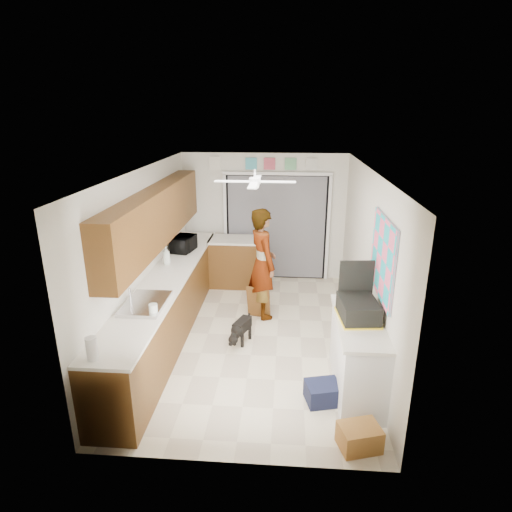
{
  "coord_description": "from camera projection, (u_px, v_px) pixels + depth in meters",
  "views": [
    {
      "loc": [
        0.47,
        -5.77,
        3.27
      ],
      "look_at": [
        0.0,
        0.4,
        1.15
      ],
      "focal_mm": 30.0,
      "sensor_mm": 36.0,
      "label": 1
    }
  ],
  "objects": [
    {
      "name": "wall_right",
      "position": [
        367.0,
        261.0,
        6.02
      ],
      "size": [
        0.0,
        5.0,
        5.0
      ],
      "primitive_type": "plane",
      "rotation": [
        1.57,
        0.0,
        -1.57
      ],
      "color": "silver",
      "rests_on": "ground"
    },
    {
      "name": "wall_left",
      "position": [
        145.0,
        256.0,
        6.25
      ],
      "size": [
        0.0,
        5.0,
        5.0
      ],
      "primitive_type": "plane",
      "rotation": [
        1.57,
        0.0,
        1.57
      ],
      "color": "silver",
      "rests_on": "ground"
    },
    {
      "name": "abstract_painting",
      "position": [
        383.0,
        258.0,
        4.95
      ],
      "size": [
        0.03,
        1.15,
        0.95
      ],
      "primitive_type": "cube",
      "color": "#FF5D85",
      "rests_on": "wall_right"
    },
    {
      "name": "cabinet_door_panel",
      "position": [
        258.0,
        302.0,
        6.99
      ],
      "size": [
        0.4,
        0.22,
        0.57
      ],
      "primitive_type": "cube",
      "rotation": [
        0.21,
        0.0,
        -0.21
      ],
      "color": "brown",
      "rests_on": "floor"
    },
    {
      "name": "header_frame_1",
      "position": [
        251.0,
        164.0,
        8.14
      ],
      "size": [
        0.22,
        0.02,
        0.22
      ],
      "primitive_type": "cube",
      "color": "#47ADBF",
      "rests_on": "wall_back"
    },
    {
      "name": "man",
      "position": [
        263.0,
        264.0,
        6.91
      ],
      "size": [
        0.68,
        0.79,
        1.83
      ],
      "primitive_type": "imported",
      "rotation": [
        0.0,
        0.0,
        2.01
      ],
      "color": "white",
      "rests_on": "floor"
    },
    {
      "name": "ceiling",
      "position": [
        254.0,
        170.0,
        5.73
      ],
      "size": [
        5.0,
        5.0,
        0.0
      ],
      "primitive_type": "plane",
      "rotation": [
        3.14,
        0.0,
        0.0
      ],
      "color": "white",
      "rests_on": "ground"
    },
    {
      "name": "jar_a",
      "position": [
        153.0,
        310.0,
        5.1
      ],
      "size": [
        0.13,
        0.13,
        0.14
      ],
      "primitive_type": "cylinder",
      "rotation": [
        0.0,
        0.0,
        -0.35
      ],
      "color": "silver",
      "rests_on": "left_countertop"
    },
    {
      "name": "peninsula_base",
      "position": [
        237.0,
        263.0,
        8.32
      ],
      "size": [
        1.0,
        0.6,
        0.9
      ],
      "primitive_type": "cube",
      "color": "brown",
      "rests_on": "floor"
    },
    {
      "name": "suitcase_rim",
      "position": [
        357.0,
        318.0,
        5.04
      ],
      "size": [
        0.49,
        0.62,
        0.02
      ],
      "primitive_type": "cube",
      "rotation": [
        0.0,
        0.0,
        0.1
      ],
      "color": "yellow",
      "rests_on": "suitcase"
    },
    {
      "name": "left_countertop",
      "position": [
        167.0,
        277.0,
        6.33
      ],
      "size": [
        0.62,
        4.8,
        0.04
      ],
      "primitive_type": "cube",
      "color": "white",
      "rests_on": "left_base_cabinets"
    },
    {
      "name": "faucet",
      "position": [
        130.0,
        297.0,
        5.36
      ],
      "size": [
        0.03,
        0.03,
        0.22
      ],
      "primitive_type": "cylinder",
      "color": "silver",
      "rests_on": "left_countertop"
    },
    {
      "name": "soap_bottle",
      "position": [
        166.0,
        255.0,
        6.76
      ],
      "size": [
        0.14,
        0.14,
        0.3
      ],
      "primitive_type": "imported",
      "rotation": [
        0.0,
        0.0,
        -0.25
      ],
      "color": "silver",
      "rests_on": "left_countertop"
    },
    {
      "name": "suitcase_lid",
      "position": [
        356.0,
        280.0,
        5.2
      ],
      "size": [
        0.42,
        0.07,
        0.5
      ],
      "primitive_type": "cube",
      "rotation": [
        0.0,
        0.0,
        0.1
      ],
      "color": "black",
      "rests_on": "suitcase"
    },
    {
      "name": "door_trim_right",
      "position": [
        328.0,
        229.0,
        8.41
      ],
      "size": [
        0.06,
        0.04,
        2.1
      ],
      "primitive_type": "cube",
      "color": "white",
      "rests_on": "wall_back"
    },
    {
      "name": "suitcase",
      "position": [
        358.0,
        309.0,
        5.0
      ],
      "size": [
        0.47,
        0.59,
        0.24
      ],
      "primitive_type": "cube",
      "rotation": [
        0.0,
        0.0,
        0.1
      ],
      "color": "black",
      "rests_on": "right_counter_top"
    },
    {
      "name": "door_trim_head",
      "position": [
        277.0,
        174.0,
        8.14
      ],
      "size": [
        2.1,
        0.04,
        0.06
      ],
      "primitive_type": "cube",
      "color": "white",
      "rests_on": "wall_back"
    },
    {
      "name": "cardboard_box",
      "position": [
        359.0,
        437.0,
        4.33
      ],
      "size": [
        0.47,
        0.4,
        0.25
      ],
      "primitive_type": "cube",
      "rotation": [
        0.0,
        0.0,
        0.28
      ],
      "color": "#B47C38",
      "rests_on": "floor"
    },
    {
      "name": "right_counter_top",
      "position": [
        359.0,
        321.0,
        5.01
      ],
      "size": [
        0.54,
        1.44,
        0.04
      ],
      "primitive_type": "cube",
      "color": "white",
      "rests_on": "right_counter_base"
    },
    {
      "name": "left_base_cabinets",
      "position": [
        169.0,
        306.0,
        6.49
      ],
      "size": [
        0.6,
        4.8,
        0.9
      ],
      "primitive_type": "cube",
      "color": "brown",
      "rests_on": "floor"
    },
    {
      "name": "right_counter_base",
      "position": [
        357.0,
        356.0,
        5.16
      ],
      "size": [
        0.5,
        1.4,
        0.9
      ],
      "primitive_type": "cube",
      "color": "white",
      "rests_on": "floor"
    },
    {
      "name": "wall_back",
      "position": [
        264.0,
        217.0,
        8.49
      ],
      "size": [
        3.2,
        0.0,
        3.2
      ],
      "primitive_type": "plane",
      "rotation": [
        1.57,
        0.0,
        0.0
      ],
      "color": "silver",
      "rests_on": "ground"
    },
    {
      "name": "header_frame_4",
      "position": [
        312.0,
        164.0,
        8.06
      ],
      "size": [
        0.22,
        0.02,
        0.22
      ],
      "primitive_type": "cube",
      "color": "beige",
      "rests_on": "wall_back"
    },
    {
      "name": "dog",
      "position": [
        242.0,
        330.0,
        6.29
      ],
      "size": [
        0.39,
        0.56,
        0.4
      ],
      "primitive_type": "cube",
      "rotation": [
        0.0,
        0.0,
        -0.36
      ],
      "color": "black",
      "rests_on": "floor"
    },
    {
      "name": "paper_towel_roll",
      "position": [
        92.0,
        349.0,
        4.17
      ],
      "size": [
        0.13,
        0.13,
        0.24
      ],
      "primitive_type": "cylinder",
      "rotation": [
        0.0,
        0.0,
        -0.21
      ],
      "color": "white",
      "rests_on": "left_countertop"
    },
    {
      "name": "route66_sign",
      "position": [
        215.0,
        163.0,
        8.19
      ],
      "size": [
        0.22,
        0.02,
        0.26
      ],
      "primitive_type": "cube",
      "color": "silver",
      "rests_on": "wall_back"
    },
    {
      "name": "navy_crate",
      "position": [
        323.0,
        393.0,
        5.03
      ],
      "size": [
        0.45,
        0.41,
        0.24
      ],
      "primitive_type": "cube",
      "rotation": [
        0.0,
        0.0,
        0.24
      ],
      "color": "black",
      "rests_on": "floor"
    },
    {
      "name": "wall_front",
      "position": [
        231.0,
        351.0,
        3.77
      ],
      "size": [
        3.2,
        0.0,
        3.2
      ],
      "primitive_type": "plane",
      "rotation": [
        -1.57,
        0.0,
        0.0
      ],
      "color": "silver",
      "rests_on": "ground"
    },
    {
      "name": "microwave",
      "position": [
        183.0,
        244.0,
        7.41
      ],
      "size": [
        0.41,
        0.53,
        0.26
      ],
      "primitive_type": "imported",
      "rotation": [
        0.0,
        0.0,
        1.38
      ],
      "color": "black",
      "rests_on": "left_countertop"
    },
    {
      "name": "ceiling_fan",
      "position": [
        255.0,
        182.0,
        5.98
      ],
      "size": [
        1.14,
        1.14,
        0.24
      ],
      "primitive_type": "cube",
      "color": "white",
      "rests_on": "ceiling"
    },
    {
      "name": "floor",
      "position": [
        254.0,
        335.0,
        6.54
      ],
      "size": [
        5.0,
        5.0,
        0.0
      ],
      "primitive_type": "plane",
      "color": "beige",
      "rests_on": "ground"
    },
    {
      "name": "curtain_panel",
      "position": [
        276.0,
        228.0,
        8.47
      ],
      "size": [
        1.9,
        0.03,
        2.05
      ],
      "primitive_type": "cube",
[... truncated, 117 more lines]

